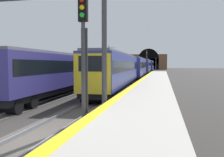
{
  "coord_description": "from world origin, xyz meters",
  "views": [
    {
      "loc": [
        -8.4,
        -4.97,
        3.02
      ],
      "look_at": [
        12.56,
        -0.48,
        1.68
      ],
      "focal_mm": 38.54,
      "sensor_mm": 36.0,
      "label": 1
    }
  ],
  "objects_px": {
    "overhead_signal_gantry": "(33,17)",
    "railway_signal_mid": "(147,61)",
    "train_main_approaching": "(142,66)",
    "railway_signal_far": "(156,63)",
    "catenary_mast_near": "(109,59)",
    "train_adjacent_platform": "(93,69)",
    "railway_signal_near": "(83,53)"
  },
  "relations": [
    {
      "from": "overhead_signal_gantry",
      "to": "railway_signal_mid",
      "type": "bearing_deg",
      "value": -6.61
    },
    {
      "from": "train_main_approaching",
      "to": "railway_signal_mid",
      "type": "relative_size",
      "value": 14.09
    },
    {
      "from": "railway_signal_far",
      "to": "catenary_mast_near",
      "type": "distance_m",
      "value": 39.29
    },
    {
      "from": "train_adjacent_platform",
      "to": "railway_signal_mid",
      "type": "height_order",
      "value": "railway_signal_mid"
    },
    {
      "from": "train_main_approaching",
      "to": "railway_signal_near",
      "type": "xyz_separation_m",
      "value": [
        -46.37,
        -1.72,
        1.13
      ]
    },
    {
      "from": "railway_signal_far",
      "to": "catenary_mast_near",
      "type": "xyz_separation_m",
      "value": [
        -37.24,
        12.5,
        0.89
      ]
    },
    {
      "from": "overhead_signal_gantry",
      "to": "railway_signal_far",
      "type": "bearing_deg",
      "value": -2.49
    },
    {
      "from": "railway_signal_near",
      "to": "overhead_signal_gantry",
      "type": "bearing_deg",
      "value": -127.81
    },
    {
      "from": "train_main_approaching",
      "to": "railway_signal_far",
      "type": "distance_m",
      "value": 50.57
    },
    {
      "from": "railway_signal_far",
      "to": "catenary_mast_near",
      "type": "height_order",
      "value": "catenary_mast_near"
    },
    {
      "from": "train_adjacent_platform",
      "to": "railway_signal_far",
      "type": "relative_size",
      "value": 7.5
    },
    {
      "from": "train_main_approaching",
      "to": "catenary_mast_near",
      "type": "height_order",
      "value": "catenary_mast_near"
    },
    {
      "from": "train_main_approaching",
      "to": "railway_signal_far",
      "type": "xyz_separation_m",
      "value": [
        50.53,
        -1.72,
        1.04
      ]
    },
    {
      "from": "train_adjacent_platform",
      "to": "overhead_signal_gantry",
      "type": "distance_m",
      "value": 20.0
    },
    {
      "from": "railway_signal_near",
      "to": "overhead_signal_gantry",
      "type": "distance_m",
      "value": 5.61
    },
    {
      "from": "railway_signal_near",
      "to": "railway_signal_far",
      "type": "xyz_separation_m",
      "value": [
        96.9,
        0.0,
        -0.09
      ]
    },
    {
      "from": "train_main_approaching",
      "to": "railway_signal_near",
      "type": "bearing_deg",
      "value": 0.85
    },
    {
      "from": "railway_signal_near",
      "to": "railway_signal_mid",
      "type": "relative_size",
      "value": 1.01
    },
    {
      "from": "train_adjacent_platform",
      "to": "railway_signal_far",
      "type": "distance_m",
      "value": 74.45
    },
    {
      "from": "catenary_mast_near",
      "to": "train_adjacent_platform",
      "type": "bearing_deg",
      "value": -170.67
    },
    {
      "from": "train_main_approaching",
      "to": "railway_signal_near",
      "type": "distance_m",
      "value": 46.41
    },
    {
      "from": "train_adjacent_platform",
      "to": "catenary_mast_near",
      "type": "height_order",
      "value": "catenary_mast_near"
    },
    {
      "from": "train_main_approaching",
      "to": "train_adjacent_platform",
      "type": "xyz_separation_m",
      "value": [
        -23.63,
        4.71,
        -0.04
      ]
    },
    {
      "from": "train_main_approaching",
      "to": "railway_signal_mid",
      "type": "xyz_separation_m",
      "value": [
        -8.05,
        -1.72,
        1.1
      ]
    },
    {
      "from": "railway_signal_mid",
      "to": "overhead_signal_gantry",
      "type": "distance_m",
      "value": 35.46
    },
    {
      "from": "railway_signal_near",
      "to": "railway_signal_mid",
      "type": "height_order",
      "value": "railway_signal_near"
    },
    {
      "from": "railway_signal_far",
      "to": "overhead_signal_gantry",
      "type": "height_order",
      "value": "overhead_signal_gantry"
    },
    {
      "from": "train_adjacent_platform",
      "to": "railway_signal_near",
      "type": "bearing_deg",
      "value": -165.13
    },
    {
      "from": "railway_signal_mid",
      "to": "overhead_signal_gantry",
      "type": "height_order",
      "value": "overhead_signal_gantry"
    },
    {
      "from": "railway_signal_far",
      "to": "catenary_mast_near",
      "type": "relative_size",
      "value": 0.67
    },
    {
      "from": "overhead_signal_gantry",
      "to": "train_main_approaching",
      "type": "bearing_deg",
      "value": -3.12
    },
    {
      "from": "catenary_mast_near",
      "to": "overhead_signal_gantry",
      "type": "bearing_deg",
      "value": -171.52
    }
  ]
}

